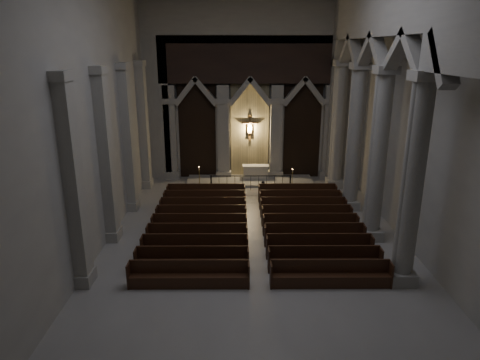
{
  "coord_description": "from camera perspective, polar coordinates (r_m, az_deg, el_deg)",
  "views": [
    {
      "loc": [
        -0.84,
        -17.21,
        8.75
      ],
      "look_at": [
        -0.72,
        3.0,
        2.48
      ],
      "focal_mm": 32.0,
      "sensor_mm": 36.0,
      "label": 1
    }
  ],
  "objects": [
    {
      "name": "altar_rail",
      "position": [
        27.21,
        1.44,
        -0.03
      ],
      "size": [
        5.14,
        0.09,
        1.01
      ],
      "color": "black",
      "rests_on": "ground"
    },
    {
      "name": "right_arcade",
      "position": [
        19.61,
        19.08,
        13.64
      ],
      "size": [
        1.0,
        24.0,
        12.0
      ],
      "color": "#9F9D94",
      "rests_on": "ground"
    },
    {
      "name": "pews",
      "position": [
        20.99,
        1.99,
        -6.39
      ],
      "size": [
        10.02,
        10.0,
        1.03
      ],
      "color": "black",
      "rests_on": "ground"
    },
    {
      "name": "room",
      "position": [
        17.27,
        2.52,
        13.41
      ],
      "size": [
        24.0,
        24.1,
        12.0
      ],
      "color": "#9A9792",
      "rests_on": "ground"
    },
    {
      "name": "candle_stand_left",
      "position": [
        27.84,
        -5.43,
        -0.29
      ],
      "size": [
        0.25,
        0.25,
        1.46
      ],
      "color": "#A28B31",
      "rests_on": "ground"
    },
    {
      "name": "worshipper",
      "position": [
        25.69,
        3.13,
        -1.36
      ],
      "size": [
        0.48,
        0.41,
        1.13
      ],
      "primitive_type": "imported",
      "rotation": [
        0.0,
        0.0,
        0.39
      ],
      "color": "black",
      "rests_on": "ground"
    },
    {
      "name": "sanctuary_wall",
      "position": [
        28.83,
        1.36,
        13.0
      ],
      "size": [
        14.0,
        0.77,
        12.0
      ],
      "color": "#9F9D94",
      "rests_on": "ground"
    },
    {
      "name": "left_pilasters",
      "position": [
        22.07,
        -15.9,
        3.91
      ],
      "size": [
        0.6,
        13.0,
        8.03
      ],
      "color": "#9F9D94",
      "rests_on": "ground"
    },
    {
      "name": "altar",
      "position": [
        29.31,
        2.09,
        1.12
      ],
      "size": [
        1.79,
        0.72,
        0.91
      ],
      "color": "beige",
      "rests_on": "sanctuary_step"
    },
    {
      "name": "sanctuary_step",
      "position": [
        29.14,
        1.32,
        -0.07
      ],
      "size": [
        8.5,
        2.6,
        0.15
      ],
      "primitive_type": "cube",
      "color": "#9F9D94",
      "rests_on": "ground"
    },
    {
      "name": "candle_stand_right",
      "position": [
        28.02,
        6.96,
        -0.34
      ],
      "size": [
        0.21,
        0.21,
        1.27
      ],
      "color": "#A28B31",
      "rests_on": "ground"
    }
  ]
}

